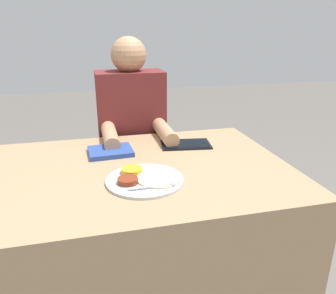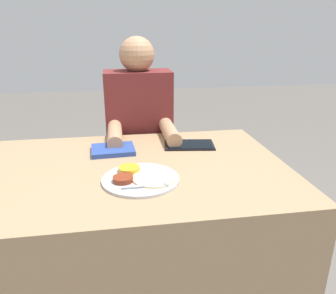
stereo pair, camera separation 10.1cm
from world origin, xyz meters
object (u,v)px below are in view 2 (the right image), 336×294
thali_tray (140,178)px  red_notebook (113,150)px  person_diner (140,157)px  tablet_device (189,145)px

thali_tray → red_notebook: thali_tray is taller
red_notebook → person_diner: 0.43m
thali_tray → person_diner: person_diner is taller
red_notebook → tablet_device: bearing=4.2°
thali_tray → person_diner: bearing=86.0°
thali_tray → tablet_device: bearing=52.6°
thali_tray → tablet_device: (0.25, 0.33, -0.00)m
thali_tray → red_notebook: size_ratio=1.44×
tablet_device → person_diner: bearing=120.8°
red_notebook → person_diner: person_diner is taller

